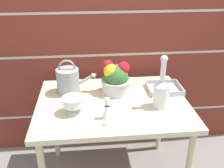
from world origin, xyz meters
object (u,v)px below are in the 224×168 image
object	(u,v)px
flower_planter	(116,79)
crystal_pedestal_bowl	(73,103)
figurine_vase	(107,110)
watering_can	(68,81)
wire_tray	(164,89)
glass_decanter	(161,91)

from	to	relation	value
flower_planter	crystal_pedestal_bowl	bearing A→B (deg)	-139.79
crystal_pedestal_bowl	flower_planter	xyz separation A→B (m)	(0.31, 0.26, 0.04)
figurine_vase	watering_can	bearing A→B (deg)	123.65
crystal_pedestal_bowl	figurine_vase	world-z (taller)	figurine_vase
crystal_pedestal_bowl	figurine_vase	bearing A→B (deg)	-21.68
wire_tray	figurine_vase	bearing A→B (deg)	-143.87
figurine_vase	wire_tray	bearing A→B (deg)	36.13
figurine_vase	wire_tray	size ratio (longest dim) A/B	0.58
crystal_pedestal_bowl	flower_planter	bearing A→B (deg)	40.21
figurine_vase	glass_decanter	bearing A→B (deg)	15.96
glass_decanter	wire_tray	bearing A→B (deg)	67.71
watering_can	flower_planter	world-z (taller)	watering_can
watering_can	glass_decanter	size ratio (longest dim) A/B	0.84
glass_decanter	wire_tray	xyz separation A→B (m)	(0.10, 0.24, -0.11)
watering_can	glass_decanter	bearing A→B (deg)	-23.68
watering_can	figurine_vase	size ratio (longest dim) A/B	2.09
crystal_pedestal_bowl	wire_tray	xyz separation A→B (m)	(0.69, 0.26, -0.07)
flower_planter	glass_decanter	distance (m)	0.37
flower_planter	glass_decanter	size ratio (longest dim) A/B	0.68
flower_planter	figurine_vase	xyz separation A→B (m)	(-0.10, -0.35, -0.05)
glass_decanter	figurine_vase	distance (m)	0.40
watering_can	figurine_vase	world-z (taller)	watering_can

